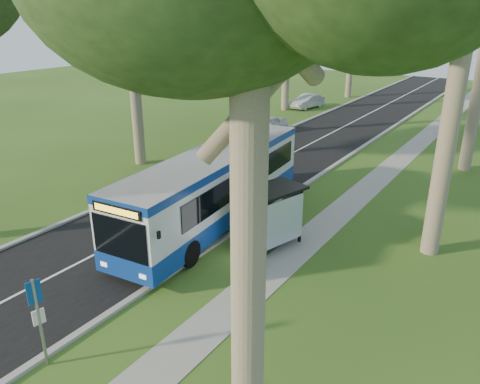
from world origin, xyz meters
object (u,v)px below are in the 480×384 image
object	(u,v)px
litter_bin	(260,227)
car_white	(264,125)
bus_shelter	(267,211)
bus_stop_sign	(38,314)
bus	(215,188)
car_silver	(307,101)

from	to	relation	value
litter_bin	car_white	distance (m)	18.17
litter_bin	bus_shelter	bearing A→B (deg)	-44.86
litter_bin	bus_stop_sign	bearing A→B (deg)	-95.29
car_white	bus	bearing A→B (deg)	-47.23
bus	bus_stop_sign	world-z (taller)	bus
litter_bin	car_white	xyz separation A→B (m)	(-9.12, 15.71, 0.17)
bus_stop_sign	car_white	bearing A→B (deg)	121.40
bus_stop_sign	car_white	size ratio (longest dim) A/B	0.68
bus	bus_stop_sign	xyz separation A→B (m)	(1.61, -9.95, -0.02)
bus_stop_sign	litter_bin	size ratio (longest dim) A/B	2.69
bus_shelter	car_white	bearing A→B (deg)	136.74
bus_stop_sign	car_white	world-z (taller)	bus_stop_sign
bus_shelter	litter_bin	world-z (taller)	bus_shelter
bus_shelter	litter_bin	bearing A→B (deg)	150.86
car_silver	bus	bearing A→B (deg)	-61.52
bus_stop_sign	litter_bin	xyz separation A→B (m)	(0.90, 9.73, -1.17)
car_white	car_silver	distance (m)	11.09
bus_shelter	litter_bin	size ratio (longest dim) A/B	3.22
car_white	car_silver	xyz separation A→B (m)	(-1.62, 10.97, -0.01)
car_white	bus_shelter	bearing A→B (deg)	-39.33
litter_bin	car_silver	world-z (taller)	car_silver
car_white	car_silver	world-z (taller)	car_white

